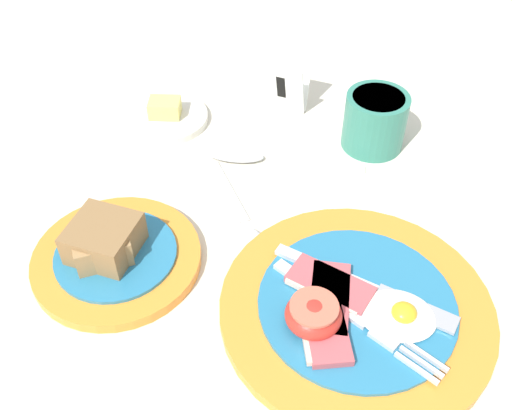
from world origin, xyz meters
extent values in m
plane|color=beige|center=(0.00, 0.00, 0.00)|extent=(3.00, 3.00, 0.00)
cylinder|color=orange|center=(0.11, -0.01, 0.01)|extent=(0.26, 0.26, 0.01)
cylinder|color=teal|center=(0.11, -0.01, 0.01)|extent=(0.19, 0.19, 0.00)
cube|color=#BC5156|center=(0.08, -0.05, 0.02)|extent=(0.06, 0.08, 0.01)
cube|color=beige|center=(0.07, -0.06, 0.02)|extent=(0.03, 0.07, 0.01)
cube|color=#BC5156|center=(0.08, -0.02, 0.02)|extent=(0.04, 0.09, 0.01)
cube|color=beige|center=(0.07, -0.02, 0.02)|extent=(0.02, 0.08, 0.01)
cube|color=#BC5156|center=(0.08, 0.00, 0.02)|extent=(0.09, 0.06, 0.01)
cube|color=beige|center=(0.07, -0.01, 0.02)|extent=(0.08, 0.04, 0.01)
ellipsoid|color=red|center=(0.07, -0.04, 0.03)|extent=(0.05, 0.05, 0.03)
cylinder|color=#DB664C|center=(0.07, -0.04, 0.04)|extent=(0.04, 0.04, 0.00)
ellipsoid|color=white|center=(0.14, -0.02, 0.02)|extent=(0.07, 0.06, 0.01)
ellipsoid|color=yellow|center=(0.15, -0.02, 0.03)|extent=(0.02, 0.02, 0.01)
cube|color=silver|center=(0.07, -0.01, 0.02)|extent=(0.10, 0.06, 0.00)
cube|color=silver|center=(0.14, -0.05, 0.02)|extent=(0.03, 0.03, 0.00)
cube|color=silver|center=(0.16, -0.07, 0.02)|extent=(0.04, 0.02, 0.00)
cube|color=silver|center=(0.17, -0.06, 0.02)|extent=(0.04, 0.02, 0.00)
cube|color=silver|center=(0.17, -0.06, 0.02)|extent=(0.04, 0.02, 0.00)
cube|color=silver|center=(0.07, 0.02, 0.02)|extent=(0.11, 0.04, 0.00)
cube|color=#9EA0A5|center=(0.16, -0.01, 0.02)|extent=(0.08, 0.04, 0.00)
cylinder|color=orange|center=(-0.14, -0.01, 0.01)|extent=(0.17, 0.17, 0.01)
cylinder|color=teal|center=(-0.14, -0.01, 0.01)|extent=(0.12, 0.12, 0.00)
cube|color=olive|center=(-0.15, -0.01, 0.03)|extent=(0.07, 0.07, 0.04)
cube|color=#9E7A4C|center=(-0.15, -0.02, 0.03)|extent=(0.07, 0.06, 0.03)
cylinder|color=#337F6B|center=(0.09, 0.25, 0.04)|extent=(0.08, 0.08, 0.07)
cylinder|color=white|center=(0.09, 0.25, 0.07)|extent=(0.06, 0.06, 0.01)
cylinder|color=silver|center=(-0.17, 0.23, 0.01)|extent=(0.11, 0.11, 0.01)
cube|color=#F4E06B|center=(-0.17, 0.23, 0.02)|extent=(0.05, 0.04, 0.02)
cube|color=white|center=(-0.03, 0.29, 0.04)|extent=(0.06, 0.03, 0.07)
cube|color=white|center=(-0.03, 0.31, 0.04)|extent=(0.06, 0.03, 0.07)
cube|color=black|center=(-0.03, 0.29, 0.04)|extent=(0.01, 0.01, 0.04)
cube|color=silver|center=(-0.06, 0.12, 0.00)|extent=(0.07, 0.09, 0.01)
ellipsoid|color=silver|center=(0.00, 0.04, 0.01)|extent=(0.06, 0.07, 0.01)
cube|color=silver|center=(0.04, 0.19, 0.00)|extent=(0.11, 0.02, 0.01)
ellipsoid|color=silver|center=(-0.06, 0.18, 0.01)|extent=(0.07, 0.03, 0.01)
camera|label=1|loc=(0.10, -0.36, 0.47)|focal=42.00mm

